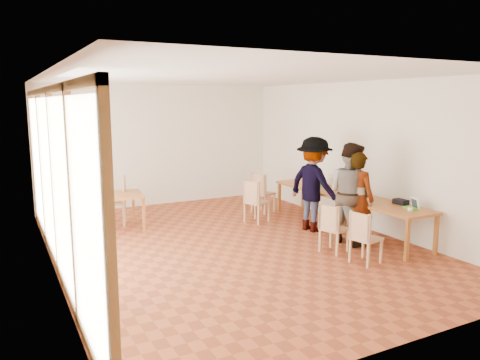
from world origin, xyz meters
name	(u,v)px	position (x,y,z in m)	size (l,w,h in m)	color
ground	(232,245)	(0.00, 0.00, 0.00)	(8.00, 8.00, 0.00)	#A14927
wall_back	(160,145)	(0.00, 4.00, 1.50)	(6.00, 0.10, 3.00)	white
wall_front	(407,209)	(0.00, -4.00, 1.50)	(6.00, 0.10, 3.00)	white
wall_right	(361,155)	(3.00, 0.00, 1.50)	(0.10, 8.00, 3.00)	white
window_wall	(52,176)	(-2.96, 0.00, 1.50)	(0.10, 8.00, 3.00)	white
ceiling	(231,76)	(0.00, 0.00, 3.02)	(6.00, 8.00, 0.04)	white
communal_table	(346,196)	(2.50, -0.15, 0.70)	(0.80, 4.00, 0.75)	#A66825
side_table	(119,198)	(-1.54, 2.00, 0.67)	(0.90, 0.90, 0.75)	#A66825
chair_near	(363,232)	(1.41, -1.86, 0.53)	(0.48, 0.48, 0.46)	tan
chair_mid	(332,223)	(1.33, -1.18, 0.53)	(0.51, 0.51, 0.46)	tan
chair_far	(254,197)	(1.16, 1.22, 0.57)	(0.57, 0.57, 0.49)	tan
chair_empty	(261,189)	(1.74, 1.95, 0.58)	(0.57, 0.57, 0.50)	tan
chair_spare	(119,196)	(-1.44, 2.42, 0.63)	(0.60, 0.60, 0.55)	tan
person_near	(357,199)	(2.04, -1.00, 0.86)	(0.62, 0.41, 1.71)	gray
person_mid	(350,193)	(2.03, -0.81, 0.93)	(0.90, 0.70, 1.86)	gray
person_far	(314,184)	(1.93, 0.16, 0.95)	(1.23, 0.71, 1.90)	gray
laptop_near	(413,206)	(2.67, -1.70, 0.80)	(0.25, 0.27, 0.19)	#4CD429
laptop_mid	(347,189)	(2.65, -0.01, 0.81)	(0.29, 0.31, 0.22)	#4CD429
laptop_far	(317,183)	(2.55, 0.87, 0.81)	(0.28, 0.30, 0.22)	#4CD429
yellow_mug	(327,187)	(2.48, 0.43, 0.79)	(0.11, 0.11, 0.09)	gold
green_bottle	(312,182)	(2.30, 0.71, 0.89)	(0.07, 0.07, 0.28)	#227C2A
clear_glass	(311,186)	(2.27, 0.72, 0.80)	(0.07, 0.07, 0.09)	silver
condiment_cup	(410,209)	(2.51, -1.80, 0.78)	(0.08, 0.08, 0.06)	white
pink_phone	(362,200)	(2.34, -0.79, 0.76)	(0.05, 0.10, 0.01)	#ED487E
black_pouch	(401,202)	(2.76, -1.34, 0.80)	(0.16, 0.26, 0.09)	black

